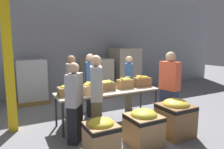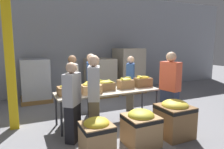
{
  "view_description": "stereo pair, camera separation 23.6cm",
  "coord_description": "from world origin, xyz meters",
  "px_view_note": "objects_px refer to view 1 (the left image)",
  "views": [
    {
      "loc": [
        -2.16,
        -4.31,
        1.93
      ],
      "look_at": [
        0.11,
        0.01,
        1.2
      ],
      "focal_mm": 32.0,
      "sensor_mm": 36.0,
      "label": 1
    },
    {
      "loc": [
        -1.95,
        -4.42,
        1.93
      ],
      "look_at": [
        0.11,
        0.01,
        1.2
      ],
      "focal_mm": 32.0,
      "sensor_mm": 36.0,
      "label": 2
    }
  ],
  "objects_px": {
    "banana_box_4": "(142,81)",
    "volunteer_4": "(129,83)",
    "sorting_table": "(108,93)",
    "volunteer_2": "(90,85)",
    "volunteer_1": "(169,88)",
    "support_pillar": "(7,42)",
    "donation_bin_0": "(101,136)",
    "pallet_stack_2": "(97,78)",
    "pallet_stack_1": "(32,81)",
    "banana_box_0": "(68,90)",
    "banana_box_1": "(91,88)",
    "pallet_stack_0": "(125,70)",
    "volunteer_0": "(96,98)",
    "volunteer_5": "(75,103)",
    "donation_bin_2": "(175,116)",
    "donation_bin_1": "(144,126)",
    "banana_box_2": "(106,85)",
    "volunteer_3": "(72,87)",
    "banana_box_3": "(125,83)"
  },
  "relations": [
    {
      "from": "banana_box_1",
      "to": "banana_box_3",
      "type": "xyz_separation_m",
      "value": [
        1.0,
        0.14,
        0.01
      ]
    },
    {
      "from": "banana_box_4",
      "to": "pallet_stack_1",
      "type": "distance_m",
      "value": 3.73
    },
    {
      "from": "donation_bin_0",
      "to": "pallet_stack_0",
      "type": "xyz_separation_m",
      "value": [
        2.89,
        3.98,
        0.52
      ]
    },
    {
      "from": "volunteer_0",
      "to": "banana_box_2",
      "type": "bearing_deg",
      "value": -17.55
    },
    {
      "from": "volunteer_5",
      "to": "support_pillar",
      "type": "xyz_separation_m",
      "value": [
        -1.09,
        1.19,
        1.21
      ]
    },
    {
      "from": "volunteer_4",
      "to": "volunteer_1",
      "type": "bearing_deg",
      "value": 48.8
    },
    {
      "from": "donation_bin_0",
      "to": "pallet_stack_2",
      "type": "relative_size",
      "value": 0.48
    },
    {
      "from": "sorting_table",
      "to": "volunteer_3",
      "type": "relative_size",
      "value": 1.55
    },
    {
      "from": "banana_box_3",
      "to": "support_pillar",
      "type": "xyz_separation_m",
      "value": [
        -2.66,
        0.51,
        1.05
      ]
    },
    {
      "from": "pallet_stack_0",
      "to": "banana_box_2",
      "type": "bearing_deg",
      "value": -129.21
    },
    {
      "from": "volunteer_5",
      "to": "donation_bin_2",
      "type": "bearing_deg",
      "value": -70.58
    },
    {
      "from": "volunteer_1",
      "to": "support_pillar",
      "type": "bearing_deg",
      "value": 57.61
    },
    {
      "from": "banana_box_4",
      "to": "volunteer_4",
      "type": "xyz_separation_m",
      "value": [
        -0.07,
        0.55,
        -0.16
      ]
    },
    {
      "from": "banana_box_0",
      "to": "banana_box_2",
      "type": "relative_size",
      "value": 1.09
    },
    {
      "from": "volunteer_0",
      "to": "pallet_stack_1",
      "type": "height_order",
      "value": "volunteer_0"
    },
    {
      "from": "pallet_stack_1",
      "to": "pallet_stack_2",
      "type": "bearing_deg",
      "value": -4.45
    },
    {
      "from": "banana_box_0",
      "to": "banana_box_1",
      "type": "height_order",
      "value": "banana_box_1"
    },
    {
      "from": "banana_box_3",
      "to": "volunteer_5",
      "type": "distance_m",
      "value": 1.72
    },
    {
      "from": "volunteer_4",
      "to": "donation_bin_2",
      "type": "xyz_separation_m",
      "value": [
        -0.04,
        -1.92,
        -0.38
      ]
    },
    {
      "from": "volunteer_1",
      "to": "pallet_stack_1",
      "type": "height_order",
      "value": "volunteer_1"
    },
    {
      "from": "banana_box_0",
      "to": "banana_box_4",
      "type": "height_order",
      "value": "banana_box_4"
    },
    {
      "from": "volunteer_3",
      "to": "donation_bin_2",
      "type": "distance_m",
      "value": 2.65
    },
    {
      "from": "banana_box_4",
      "to": "pallet_stack_0",
      "type": "bearing_deg",
      "value": 68.38
    },
    {
      "from": "volunteer_1",
      "to": "volunteer_5",
      "type": "xyz_separation_m",
      "value": [
        -2.36,
        0.1,
        -0.08
      ]
    },
    {
      "from": "donation_bin_1",
      "to": "banana_box_0",
      "type": "bearing_deg",
      "value": 128.91
    },
    {
      "from": "banana_box_1",
      "to": "volunteer_0",
      "type": "bearing_deg",
      "value": -102.22
    },
    {
      "from": "donation_bin_2",
      "to": "pallet_stack_1",
      "type": "bearing_deg",
      "value": 120.82
    },
    {
      "from": "banana_box_2",
      "to": "volunteer_5",
      "type": "bearing_deg",
      "value": -146.0
    },
    {
      "from": "banana_box_1",
      "to": "banana_box_4",
      "type": "distance_m",
      "value": 1.54
    },
    {
      "from": "volunteer_0",
      "to": "donation_bin_1",
      "type": "distance_m",
      "value": 1.1
    },
    {
      "from": "banana_box_0",
      "to": "volunteer_0",
      "type": "distance_m",
      "value": 0.78
    },
    {
      "from": "sorting_table",
      "to": "volunteer_2",
      "type": "height_order",
      "value": "volunteer_2"
    },
    {
      "from": "donation_bin_0",
      "to": "pallet_stack_1",
      "type": "bearing_deg",
      "value": 99.6
    },
    {
      "from": "banana_box_1",
      "to": "pallet_stack_2",
      "type": "height_order",
      "value": "pallet_stack_2"
    },
    {
      "from": "sorting_table",
      "to": "volunteer_0",
      "type": "height_order",
      "value": "volunteer_0"
    },
    {
      "from": "volunteer_2",
      "to": "donation_bin_0",
      "type": "bearing_deg",
      "value": -0.23
    },
    {
      "from": "banana_box_0",
      "to": "pallet_stack_1",
      "type": "height_order",
      "value": "pallet_stack_1"
    },
    {
      "from": "pallet_stack_1",
      "to": "support_pillar",
      "type": "bearing_deg",
      "value": -106.45
    },
    {
      "from": "banana_box_0",
      "to": "pallet_stack_0",
      "type": "bearing_deg",
      "value": 40.49
    },
    {
      "from": "banana_box_1",
      "to": "volunteer_2",
      "type": "relative_size",
      "value": 0.27
    },
    {
      "from": "pallet_stack_0",
      "to": "pallet_stack_2",
      "type": "xyz_separation_m",
      "value": [
        -1.29,
        -0.07,
        -0.18
      ]
    },
    {
      "from": "volunteer_1",
      "to": "volunteer_2",
      "type": "xyz_separation_m",
      "value": [
        -1.52,
        1.39,
        -0.04
      ]
    },
    {
      "from": "banana_box_2",
      "to": "donation_bin_0",
      "type": "height_order",
      "value": "banana_box_2"
    },
    {
      "from": "volunteer_1",
      "to": "banana_box_0",
      "type": "bearing_deg",
      "value": 59.93
    },
    {
      "from": "donation_bin_1",
      "to": "support_pillar",
      "type": "height_order",
      "value": "support_pillar"
    },
    {
      "from": "banana_box_1",
      "to": "volunteer_5",
      "type": "distance_m",
      "value": 0.8
    },
    {
      "from": "volunteer_4",
      "to": "pallet_stack_1",
      "type": "height_order",
      "value": "volunteer_4"
    },
    {
      "from": "volunteer_0",
      "to": "donation_bin_1",
      "type": "relative_size",
      "value": 2.47
    },
    {
      "from": "banana_box_2",
      "to": "pallet_stack_0",
      "type": "relative_size",
      "value": 0.23
    },
    {
      "from": "pallet_stack_1",
      "to": "volunteer_2",
      "type": "bearing_deg",
      "value": -58.47
    }
  ]
}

